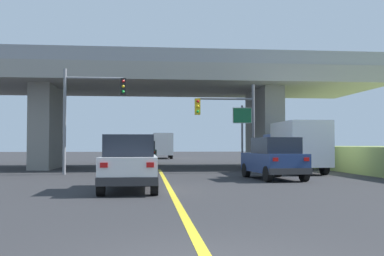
# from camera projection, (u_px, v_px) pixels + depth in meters

# --- Properties ---
(ground) EXTENTS (160.00, 160.00, 0.00)m
(ground) POSITION_uv_depth(u_px,v_px,m) (158.00, 168.00, 33.98)
(ground) COLOR #2B2B2D
(overpass_bridge) EXTENTS (31.44, 10.59, 7.80)m
(overpass_bridge) POSITION_uv_depth(u_px,v_px,m) (159.00, 91.00, 34.19)
(overpass_bridge) COLOR gray
(overpass_bridge) RESTS_ON ground
(lane_divider_stripe) EXTENTS (0.20, 25.18, 0.01)m
(lane_divider_stripe) POSITION_uv_depth(u_px,v_px,m) (168.00, 186.00, 18.68)
(lane_divider_stripe) COLOR yellow
(lane_divider_stripe) RESTS_ON ground
(suv_lead) EXTENTS (2.00, 4.76, 2.02)m
(suv_lead) POSITION_uv_depth(u_px,v_px,m) (130.00, 163.00, 16.86)
(suv_lead) COLOR silver
(suv_lead) RESTS_ON ground
(suv_crossing) EXTENTS (2.37, 4.53, 2.02)m
(suv_crossing) POSITION_uv_depth(u_px,v_px,m) (274.00, 158.00, 22.36)
(suv_crossing) COLOR navy
(suv_crossing) RESTS_ON ground
(box_truck) EXTENTS (2.33, 6.42, 3.01)m
(box_truck) POSITION_uv_depth(u_px,v_px,m) (296.00, 146.00, 27.53)
(box_truck) COLOR navy
(box_truck) RESTS_ON ground
(sedan_oncoming) EXTENTS (2.06, 4.80, 2.02)m
(sedan_oncoming) POSITION_uv_depth(u_px,v_px,m) (145.00, 152.00, 41.33)
(sedan_oncoming) COLOR #2D4C33
(sedan_oncoming) RESTS_ON ground
(traffic_signal_nearside) EXTENTS (3.61, 0.36, 5.29)m
(traffic_signal_nearside) POSITION_uv_depth(u_px,v_px,m) (233.00, 118.00, 27.58)
(traffic_signal_nearside) COLOR #56595E
(traffic_signal_nearside) RESTS_ON ground
(traffic_signal_farside) EXTENTS (3.53, 0.36, 5.99)m
(traffic_signal_farside) POSITION_uv_depth(u_px,v_px,m) (85.00, 106.00, 26.28)
(traffic_signal_farside) COLOR slate
(traffic_signal_farside) RESTS_ON ground
(highway_sign) EXTENTS (1.35, 0.17, 4.43)m
(highway_sign) POSITION_uv_depth(u_px,v_px,m) (242.00, 123.00, 32.25)
(highway_sign) COLOR slate
(highway_sign) RESTS_ON ground
(semi_truck_distant) EXTENTS (2.33, 7.58, 3.07)m
(semi_truck_distant) POSITION_uv_depth(u_px,v_px,m) (162.00, 145.00, 57.15)
(semi_truck_distant) COLOR silver
(semi_truck_distant) RESTS_ON ground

